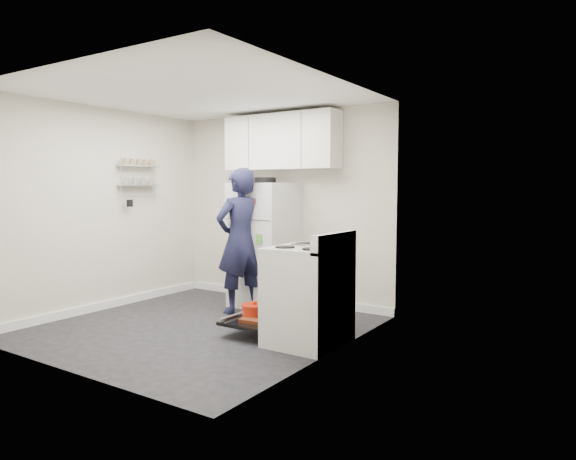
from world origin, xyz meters
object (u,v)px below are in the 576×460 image
Objects in this scene: open_oven_door at (257,316)px; refrigerator at (264,244)px; person at (240,241)px; electric_range at (307,296)px.

open_oven_door is 1.44m from refrigerator.
refrigerator reaches higher than open_oven_door.
person is (-0.73, 0.64, 0.69)m from open_oven_door.
refrigerator is 0.47m from person.
open_oven_door is at bearing 179.87° from electric_range.
refrigerator reaches higher than electric_range.
person is at bearing 138.83° from open_oven_door.
electric_range is at bearing 83.76° from person.
person is (-0.03, -0.46, 0.08)m from refrigerator.
refrigerator is 0.94× the size of person.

